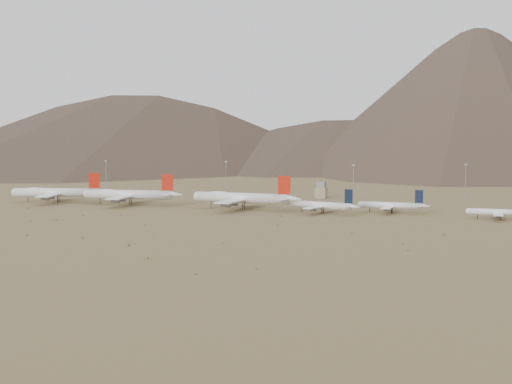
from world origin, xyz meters
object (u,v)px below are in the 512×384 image
at_px(widebody_west, 57,192).
at_px(widebody_east, 242,198).
at_px(control_tower, 321,191).
at_px(narrowbody_a, 323,205).
at_px(widebody_centre, 129,194).
at_px(narrowbody_b, 393,205).

relative_size(widebody_west, widebody_east, 0.91).
bearing_deg(control_tower, narrowbody_a, -74.05).
distance_m(widebody_centre, narrowbody_b, 172.60).
bearing_deg(control_tower, widebody_east, -105.01).
distance_m(narrowbody_a, control_tower, 101.91).
distance_m(widebody_west, narrowbody_a, 190.17).
relative_size(widebody_west, control_tower, 5.53).
height_order(widebody_west, control_tower, widebody_west).
xyz_separation_m(widebody_centre, widebody_east, (80.82, -0.13, 0.33)).
distance_m(widebody_east, control_tower, 97.42).
bearing_deg(narrowbody_b, control_tower, 128.98).
distance_m(widebody_centre, widebody_east, 80.82).
bearing_deg(narrowbody_b, widebody_centre, -175.91).
distance_m(widebody_west, control_tower, 188.16).
distance_m(narrowbody_a, narrowbody_b, 41.67).
xyz_separation_m(widebody_east, narrowbody_b, (91.27, 13.09, -2.86)).
height_order(widebody_west, narrowbody_a, widebody_west).
height_order(widebody_centre, narrowbody_b, widebody_centre).
distance_m(narrowbody_b, control_tower, 104.51).
height_order(widebody_east, narrowbody_a, widebody_east).
xyz_separation_m(narrowbody_a, narrowbody_b, (38.04, 17.00, -0.32)).
bearing_deg(narrowbody_b, widebody_west, -176.58).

